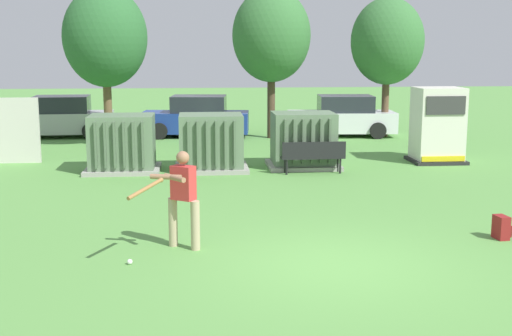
{
  "coord_description": "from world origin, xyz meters",
  "views": [
    {
      "loc": [
        -2.24,
        -10.22,
        3.52
      ],
      "look_at": [
        -0.99,
        3.5,
        1.0
      ],
      "focal_mm": 46.66,
      "sensor_mm": 36.0,
      "label": 1
    }
  ],
  "objects_px": {
    "park_bench": "(313,155)",
    "sports_ball": "(130,262)",
    "parked_car_left_of_center": "(196,118)",
    "parked_car_right_of_center": "(342,117)",
    "batter": "(182,195)",
    "transformer_west": "(122,144)",
    "transformer_mid_west": "(211,143)",
    "parked_car_leftmost": "(60,118)",
    "transformer_mid_east": "(303,141)",
    "generator_enclosure": "(438,125)",
    "backpack": "(502,228)"
  },
  "relations": [
    {
      "from": "transformer_mid_west",
      "to": "sports_ball",
      "type": "height_order",
      "value": "transformer_mid_west"
    },
    {
      "from": "batter",
      "to": "parked_car_leftmost",
      "type": "bearing_deg",
      "value": 108.37
    },
    {
      "from": "batter",
      "to": "transformer_west",
      "type": "bearing_deg",
      "value": 103.5
    },
    {
      "from": "park_bench",
      "to": "sports_ball",
      "type": "bearing_deg",
      "value": -120.09
    },
    {
      "from": "transformer_mid_east",
      "to": "generator_enclosure",
      "type": "xyz_separation_m",
      "value": [
        4.25,
        0.51,
        0.35
      ]
    },
    {
      "from": "transformer_west",
      "to": "sports_ball",
      "type": "bearing_deg",
      "value": -83.35
    },
    {
      "from": "parked_car_leftmost",
      "to": "sports_ball",
      "type": "bearing_deg",
      "value": -75.27
    },
    {
      "from": "transformer_mid_west",
      "to": "generator_enclosure",
      "type": "relative_size",
      "value": 0.91
    },
    {
      "from": "sports_ball",
      "to": "parked_car_right_of_center",
      "type": "relative_size",
      "value": 0.02
    },
    {
      "from": "transformer_mid_west",
      "to": "batter",
      "type": "distance_m",
      "value": 7.62
    },
    {
      "from": "transformer_west",
      "to": "parked_car_leftmost",
      "type": "bearing_deg",
      "value": 112.93
    },
    {
      "from": "generator_enclosure",
      "to": "transformer_west",
      "type": "bearing_deg",
      "value": -175.73
    },
    {
      "from": "generator_enclosure",
      "to": "backpack",
      "type": "height_order",
      "value": "generator_enclosure"
    },
    {
      "from": "park_bench",
      "to": "transformer_mid_east",
      "type": "bearing_deg",
      "value": 96.28
    },
    {
      "from": "transformer_mid_east",
      "to": "sports_ball",
      "type": "xyz_separation_m",
      "value": [
        -4.26,
        -8.62,
        -0.74
      ]
    },
    {
      "from": "parked_car_left_of_center",
      "to": "parked_car_right_of_center",
      "type": "height_order",
      "value": "same"
    },
    {
      "from": "parked_car_leftmost",
      "to": "parked_car_left_of_center",
      "type": "height_order",
      "value": "same"
    },
    {
      "from": "transformer_mid_east",
      "to": "park_bench",
      "type": "xyz_separation_m",
      "value": [
        0.12,
        -1.06,
        -0.25
      ]
    },
    {
      "from": "transformer_mid_west",
      "to": "transformer_mid_east",
      "type": "relative_size",
      "value": 1.0
    },
    {
      "from": "parked_car_leftmost",
      "to": "parked_car_right_of_center",
      "type": "bearing_deg",
      "value": -3.78
    },
    {
      "from": "generator_enclosure",
      "to": "parked_car_right_of_center",
      "type": "height_order",
      "value": "generator_enclosure"
    },
    {
      "from": "transformer_west",
      "to": "park_bench",
      "type": "relative_size",
      "value": 1.16
    },
    {
      "from": "generator_enclosure",
      "to": "park_bench",
      "type": "bearing_deg",
      "value": -159.19
    },
    {
      "from": "transformer_mid_west",
      "to": "parked_car_left_of_center",
      "type": "bearing_deg",
      "value": 93.17
    },
    {
      "from": "transformer_west",
      "to": "park_bench",
      "type": "xyz_separation_m",
      "value": [
        5.36,
        -0.86,
        -0.25
      ]
    },
    {
      "from": "park_bench",
      "to": "parked_car_right_of_center",
      "type": "relative_size",
      "value": 0.42
    },
    {
      "from": "park_bench",
      "to": "parked_car_left_of_center",
      "type": "xyz_separation_m",
      "value": [
        -3.25,
        8.2,
        0.22
      ]
    },
    {
      "from": "parked_car_left_of_center",
      "to": "generator_enclosure",
      "type": "bearing_deg",
      "value": -41.94
    },
    {
      "from": "park_bench",
      "to": "transformer_west",
      "type": "bearing_deg",
      "value": 170.87
    },
    {
      "from": "transformer_west",
      "to": "parked_car_leftmost",
      "type": "height_order",
      "value": "same"
    },
    {
      "from": "transformer_west",
      "to": "park_bench",
      "type": "bearing_deg",
      "value": -9.13
    },
    {
      "from": "parked_car_leftmost",
      "to": "transformer_mid_east",
      "type": "bearing_deg",
      "value": -41.4
    },
    {
      "from": "transformer_west",
      "to": "parked_car_left_of_center",
      "type": "relative_size",
      "value": 0.48
    },
    {
      "from": "transformer_west",
      "to": "parked_car_leftmost",
      "type": "relative_size",
      "value": 0.49
    },
    {
      "from": "parked_car_leftmost",
      "to": "transformer_mid_west",
      "type": "bearing_deg",
      "value": -53.23
    },
    {
      "from": "parked_car_left_of_center",
      "to": "parked_car_leftmost",
      "type": "bearing_deg",
      "value": 176.23
    },
    {
      "from": "sports_ball",
      "to": "parked_car_left_of_center",
      "type": "bearing_deg",
      "value": 85.88
    },
    {
      "from": "transformer_mid_east",
      "to": "backpack",
      "type": "relative_size",
      "value": 4.77
    },
    {
      "from": "parked_car_left_of_center",
      "to": "parked_car_right_of_center",
      "type": "relative_size",
      "value": 1.01
    },
    {
      "from": "sports_ball",
      "to": "park_bench",
      "type": "bearing_deg",
      "value": 59.91
    },
    {
      "from": "batter",
      "to": "sports_ball",
      "type": "bearing_deg",
      "value": -136.74
    },
    {
      "from": "transformer_west",
      "to": "parked_car_right_of_center",
      "type": "relative_size",
      "value": 0.49
    },
    {
      "from": "transformer_mid_east",
      "to": "parked_car_right_of_center",
      "type": "height_order",
      "value": "same"
    },
    {
      "from": "sports_ball",
      "to": "parked_car_left_of_center",
      "type": "relative_size",
      "value": 0.02
    },
    {
      "from": "transformer_mid_east",
      "to": "generator_enclosure",
      "type": "distance_m",
      "value": 4.3
    },
    {
      "from": "generator_enclosure",
      "to": "batter",
      "type": "distance_m",
      "value": 11.33
    },
    {
      "from": "sports_ball",
      "to": "parked_car_left_of_center",
      "type": "height_order",
      "value": "parked_car_left_of_center"
    },
    {
      "from": "parked_car_left_of_center",
      "to": "park_bench",
      "type": "bearing_deg",
      "value": -68.41
    },
    {
      "from": "sports_ball",
      "to": "transformer_mid_east",
      "type": "bearing_deg",
      "value": 63.68
    },
    {
      "from": "transformer_mid_west",
      "to": "backpack",
      "type": "bearing_deg",
      "value": -55.29
    }
  ]
}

